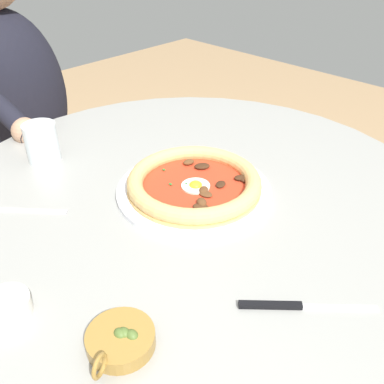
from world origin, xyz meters
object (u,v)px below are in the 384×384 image
Objects in this scene: steak_knife at (288,306)px; ramekin_capers at (6,306)px; fork_utensil at (27,211)px; diner_person at (29,155)px; pizza_on_plate at (196,184)px; olive_pan at (120,340)px; water_glass at (42,145)px; cafe_chair_diner at (8,136)px; dining_table at (191,248)px.

steak_knife is 0.41m from ramekin_capers.
diner_person is at bearing 155.02° from fork_utensil.
diner_person is (-0.79, -0.00, -0.23)m from pizza_on_plate.
steak_knife is at bearing 45.74° from ramekin_capers.
pizza_on_plate is 0.83m from diner_person.
olive_pan is (-0.12, -0.21, 0.01)m from steak_knife.
olive_pan is at bearing -20.01° from water_glass.
diner_person reaches higher than water_glass.
pizza_on_plate is at bearing 118.86° from olive_pan.
diner_person reaches higher than fork_utensil.
pizza_on_plate is 0.96m from cafe_chair_diner.
ramekin_capers is 0.95m from diner_person.
dining_table is at bearing 158.69° from steak_knife.
olive_pan reaches higher than fork_utensil.
water_glass is (-0.34, -0.14, 0.20)m from dining_table.
steak_knife is at bearing 16.67° from fork_utensil.
ramekin_capers is (0.03, -0.43, -0.00)m from pizza_on_plate.
dining_table is 6.69× the size of steak_knife.
ramekin_capers reaches higher than fork_utensil.
water_glass is 0.65m from cafe_chair_diner.
water_glass is 1.27× the size of ramekin_capers.
ramekin_capers is at bearing -27.44° from diner_person.
water_glass is at bearing -178.42° from steak_knife.
water_glass reaches higher than olive_pan.
cafe_chair_diner reaches higher than fork_utensil.
olive_pan is at bearing -9.51° from fork_utensil.
cafe_chair_diner reaches higher than water_glass.
diner_person reaches higher than cafe_chair_diner.
olive_pan reaches higher than steak_knife.
olive_pan is 0.10× the size of diner_person.
dining_table is 0.43m from olive_pan.
pizza_on_plate is 0.39m from olive_pan.
fork_utensil is at bearing -39.79° from water_glass.
diner_person is at bearing -0.96° from cafe_chair_diner.
cafe_chair_diner reaches higher than pizza_on_plate.
cafe_chair_diner is (-0.94, 0.00, -0.21)m from pizza_on_plate.
olive_pan reaches higher than dining_table.
cafe_chair_diner is at bearing 156.15° from ramekin_capers.
diner_person is (-0.60, 0.28, -0.21)m from fork_utensil.
diner_person is at bearing 161.54° from water_glass.
cafe_chair_diner is at bearing 179.90° from pizza_on_plate.
steak_knife is at bearing -22.50° from pizza_on_plate.
pizza_on_plate is 0.27× the size of diner_person.
dining_table is at bearing -0.23° from diner_person.
ramekin_capers is at bearing -36.43° from water_glass.
ramekin_capers is 0.26m from fork_utensil.
water_glass reaches higher than pizza_on_plate.
dining_table is 0.46m from ramekin_capers.
water_glass is at bearing 140.21° from fork_utensil.
diner_person is at bearing -179.94° from pizza_on_plate.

